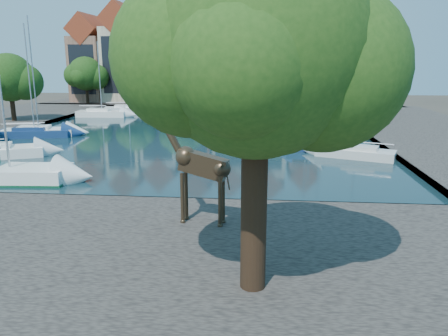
% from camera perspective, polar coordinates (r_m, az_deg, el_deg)
% --- Properties ---
extents(ground, '(160.00, 160.00, 0.00)m').
position_cam_1_polar(ground, '(24.19, -13.81, -4.62)').
color(ground, '#38332B').
rests_on(ground, ground).
extents(water_basin, '(38.00, 50.00, 0.08)m').
position_cam_1_polar(water_basin, '(46.90, -4.42, 4.67)').
color(water_basin, black).
rests_on(water_basin, ground).
extents(near_quay, '(50.00, 14.00, 0.50)m').
position_cam_1_polar(near_quay, '(18.09, -21.04, -10.76)').
color(near_quay, '#4B4741').
rests_on(near_quay, ground).
extents(far_quay, '(60.00, 16.00, 0.50)m').
position_cam_1_polar(far_quay, '(78.38, -0.55, 8.55)').
color(far_quay, '#4B4741').
rests_on(far_quay, ground).
extents(right_quay, '(14.00, 52.00, 0.50)m').
position_cam_1_polar(right_quay, '(49.35, 25.63, 4.05)').
color(right_quay, '#4B4741').
rests_on(right_quay, ground).
extents(plane_tree, '(8.32, 6.40, 10.62)m').
position_cam_1_polar(plane_tree, '(12.65, 4.81, 14.58)').
color(plane_tree, '#332114').
rests_on(plane_tree, near_quay).
extents(townhouse_west_end, '(5.44, 9.18, 14.93)m').
position_cam_1_polar(townhouse_west_end, '(83.50, -16.91, 13.19)').
color(townhouse_west_end, '#90654E').
rests_on(townhouse_west_end, far_quay).
extents(townhouse_west_mid, '(5.94, 9.18, 16.79)m').
position_cam_1_polar(townhouse_west_mid, '(81.49, -12.92, 14.04)').
color(townhouse_west_mid, beige).
rests_on(townhouse_west_mid, far_quay).
extents(townhouse_west_inner, '(6.43, 9.18, 15.15)m').
position_cam_1_polar(townhouse_west_inner, '(79.76, -8.31, 13.61)').
color(townhouse_west_inner, beige).
rests_on(townhouse_west_inner, far_quay).
extents(townhouse_center, '(5.44, 9.18, 16.93)m').
position_cam_1_polar(townhouse_center, '(78.53, -3.56, 14.47)').
color(townhouse_center, brown).
rests_on(townhouse_center, far_quay).
extents(townhouse_east_inner, '(5.94, 9.18, 15.79)m').
position_cam_1_polar(townhouse_east_inner, '(77.86, 0.95, 14.03)').
color(townhouse_east_inner, tan).
rests_on(townhouse_east_inner, far_quay).
extents(townhouse_east_mid, '(6.43, 9.18, 16.65)m').
position_cam_1_polar(townhouse_east_mid, '(77.65, 5.89, 14.24)').
color(townhouse_east_mid, beige).
rests_on(townhouse_east_mid, far_quay).
extents(townhouse_east_end, '(5.44, 9.18, 14.43)m').
position_cam_1_polar(townhouse_east_end, '(77.99, 10.78, 13.34)').
color(townhouse_east_end, brown).
rests_on(townhouse_east_end, far_quay).
extents(far_tree_far_west, '(7.28, 5.60, 7.68)m').
position_cam_1_polar(far_tree_far_west, '(78.03, -17.54, 11.53)').
color(far_tree_far_west, '#332114').
rests_on(far_tree_far_west, far_quay).
extents(far_tree_west, '(6.76, 5.20, 7.36)m').
position_cam_1_polar(far_tree_west, '(75.36, -11.79, 11.73)').
color(far_tree_west, '#332114').
rests_on(far_tree_west, far_quay).
extents(far_tree_mid_west, '(7.80, 6.00, 8.00)m').
position_cam_1_polar(far_tree_mid_west, '(73.46, -5.67, 12.07)').
color(far_tree_mid_west, '#332114').
rests_on(far_tree_mid_west, far_quay).
extents(far_tree_mid_east, '(7.02, 5.40, 7.52)m').
position_cam_1_polar(far_tree_mid_east, '(72.41, 0.69, 11.98)').
color(far_tree_mid_east, '#332114').
rests_on(far_tree_mid_east, far_quay).
extents(far_tree_east, '(7.54, 5.80, 7.84)m').
position_cam_1_polar(far_tree_east, '(72.23, 7.18, 11.96)').
color(far_tree_east, '#332114').
rests_on(far_tree_east, far_quay).
extents(far_tree_far_east, '(6.76, 5.20, 7.36)m').
position_cam_1_polar(far_tree_far_east, '(72.93, 13.59, 11.58)').
color(far_tree_far_east, '#332114').
rests_on(far_tree_far_east, far_quay).
extents(side_tree_left_far, '(7.28, 5.60, 7.88)m').
position_cam_1_polar(side_tree_left_far, '(57.85, -26.12, 10.38)').
color(side_tree_left_far, '#332114').
rests_on(side_tree_left_far, left_quay).
extents(giraffe_statue, '(3.80, 1.08, 5.44)m').
position_cam_1_polar(giraffe_statue, '(18.87, -3.56, 0.56)').
color(giraffe_statue, '#3C2D1E').
rests_on(giraffe_statue, near_quay).
extents(sailboat_left_b, '(7.15, 3.80, 10.84)m').
position_cam_1_polar(sailboat_left_b, '(47.64, -23.49, 4.42)').
color(sailboat_left_b, navy).
rests_on(sailboat_left_b, water_basin).
extents(sailboat_left_c, '(7.24, 3.81, 11.62)m').
position_cam_1_polar(sailboat_left_c, '(48.08, -23.04, 4.55)').
color(sailboat_left_c, white).
rests_on(sailboat_left_c, water_basin).
extents(sailboat_left_d, '(6.67, 2.54, 9.89)m').
position_cam_1_polar(sailboat_left_d, '(61.89, -15.66, 7.03)').
color(sailboat_left_d, white).
rests_on(sailboat_left_d, water_basin).
extents(sailboat_left_e, '(7.20, 3.60, 12.01)m').
position_cam_1_polar(sailboat_left_e, '(66.47, -12.37, 7.65)').
color(sailboat_left_e, white).
rests_on(sailboat_left_e, water_basin).
extents(sailboat_right_a, '(6.29, 4.11, 10.83)m').
position_cam_1_polar(sailboat_right_a, '(35.77, 16.79, 2.17)').
color(sailboat_right_a, silver).
rests_on(sailboat_right_a, water_basin).
extents(sailboat_right_b, '(5.65, 2.11, 10.12)m').
position_cam_1_polar(sailboat_right_b, '(37.96, 12.38, 3.03)').
color(sailboat_right_b, navy).
rests_on(sailboat_right_b, water_basin).
extents(sailboat_right_c, '(5.08, 2.59, 9.82)m').
position_cam_1_polar(sailboat_right_c, '(52.43, 10.76, 6.08)').
color(sailboat_right_c, silver).
rests_on(sailboat_right_c, water_basin).
extents(sailboat_right_d, '(6.61, 3.73, 10.04)m').
position_cam_1_polar(sailboat_right_d, '(62.95, 11.28, 7.37)').
color(sailboat_right_d, silver).
rests_on(sailboat_right_d, water_basin).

